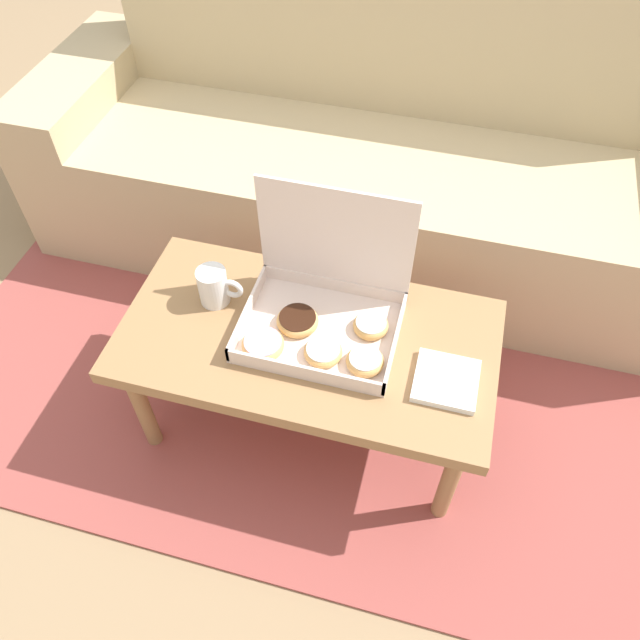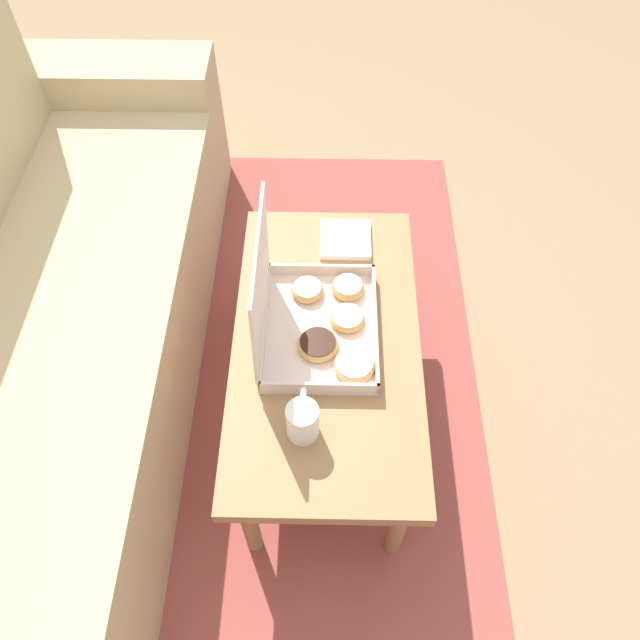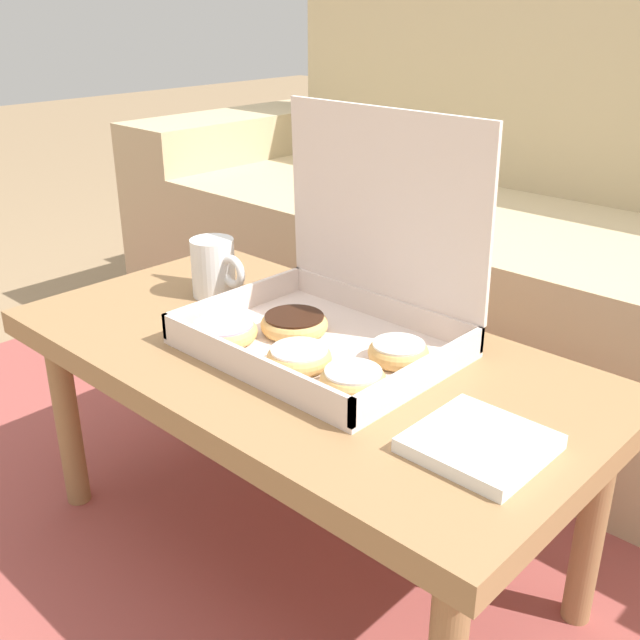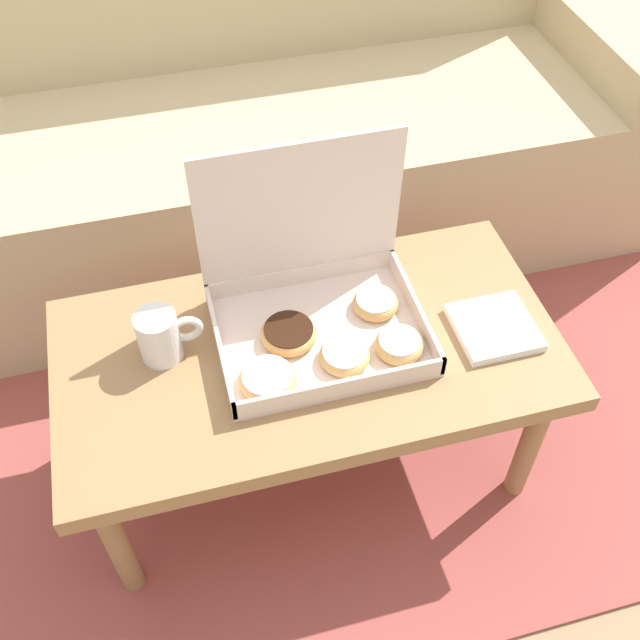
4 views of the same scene
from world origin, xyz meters
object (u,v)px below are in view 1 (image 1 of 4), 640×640
at_px(couch, 374,165).
at_px(coffee_table, 308,347).
at_px(pastry_box, 323,313).
at_px(coffee_mug, 215,286).

distance_m(couch, coffee_table, 0.84).
xyz_separation_m(couch, coffee_table, (0.00, -0.84, 0.03)).
bearing_deg(pastry_box, coffee_table, -134.41).
bearing_deg(couch, coffee_mug, -108.51).
distance_m(couch, coffee_mug, 0.84).
height_order(pastry_box, coffee_mug, pastry_box).
height_order(couch, pastry_box, couch).
distance_m(pastry_box, coffee_mug, 0.30).
bearing_deg(couch, pastry_box, -87.76).
xyz_separation_m(couch, pastry_box, (0.03, -0.81, 0.14)).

